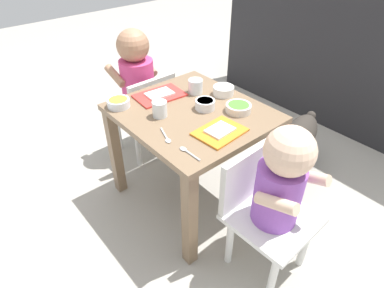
{
  "coord_description": "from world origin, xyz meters",
  "views": [
    {
      "loc": [
        0.88,
        -0.75,
        1.15
      ],
      "look_at": [
        0.0,
        0.0,
        0.31
      ],
      "focal_mm": 30.66,
      "sensor_mm": 36.0,
      "label": 1
    }
  ],
  "objects_px": {
    "seated_child_left": "(139,82)",
    "veggie_bowl_far": "(223,90)",
    "cereal_bowl_left_side": "(118,103)",
    "dining_table": "(192,128)",
    "food_tray_left": "(160,95)",
    "water_cup_left": "(160,110)",
    "veggie_bowl_near": "(205,104)",
    "food_tray_right": "(220,131)",
    "cereal_bowl_right_side": "(238,108)",
    "spoon_by_left_tray": "(188,152)",
    "spoon_by_right_tray": "(166,137)",
    "water_cup_right": "(196,87)",
    "seated_child_right": "(277,186)",
    "dog": "(296,140)"
  },
  "relations": [
    {
      "from": "seated_child_left",
      "to": "veggie_bowl_far",
      "type": "distance_m",
      "value": 0.47
    },
    {
      "from": "cereal_bowl_left_side",
      "to": "veggie_bowl_far",
      "type": "bearing_deg",
      "value": 63.37
    },
    {
      "from": "dining_table",
      "to": "cereal_bowl_left_side",
      "type": "bearing_deg",
      "value": -137.1
    },
    {
      "from": "food_tray_left",
      "to": "water_cup_left",
      "type": "distance_m",
      "value": 0.17
    },
    {
      "from": "food_tray_left",
      "to": "veggie_bowl_near",
      "type": "bearing_deg",
      "value": 20.23
    },
    {
      "from": "veggie_bowl_far",
      "to": "food_tray_right",
      "type": "bearing_deg",
      "value": -47.17
    },
    {
      "from": "seated_child_left",
      "to": "cereal_bowl_right_side",
      "type": "relative_size",
      "value": 6.68
    },
    {
      "from": "spoon_by_left_tray",
      "to": "water_cup_left",
      "type": "bearing_deg",
      "value": 164.67
    },
    {
      "from": "cereal_bowl_right_side",
      "to": "spoon_by_right_tray",
      "type": "xyz_separation_m",
      "value": [
        -0.04,
        -0.33,
        -0.01
      ]
    },
    {
      "from": "water_cup_right",
      "to": "spoon_by_left_tray",
      "type": "distance_m",
      "value": 0.44
    },
    {
      "from": "cereal_bowl_right_side",
      "to": "spoon_by_left_tray",
      "type": "bearing_deg",
      "value": -76.38
    },
    {
      "from": "seated_child_left",
      "to": "food_tray_right",
      "type": "distance_m",
      "value": 0.65
    },
    {
      "from": "food_tray_left",
      "to": "water_cup_right",
      "type": "height_order",
      "value": "water_cup_right"
    },
    {
      "from": "water_cup_right",
      "to": "spoon_by_left_tray",
      "type": "xyz_separation_m",
      "value": [
        0.32,
        -0.31,
        -0.02
      ]
    },
    {
      "from": "dining_table",
      "to": "seated_child_left",
      "type": "xyz_separation_m",
      "value": [
        -0.46,
        0.04,
        0.03
      ]
    },
    {
      "from": "seated_child_right",
      "to": "veggie_bowl_far",
      "type": "xyz_separation_m",
      "value": [
        -0.48,
        0.22,
        0.09
      ]
    },
    {
      "from": "food_tray_right",
      "to": "water_cup_left",
      "type": "relative_size",
      "value": 2.98
    },
    {
      "from": "spoon_by_right_tray",
      "to": "dog",
      "type": "bearing_deg",
      "value": 81.3
    },
    {
      "from": "veggie_bowl_near",
      "to": "veggie_bowl_far",
      "type": "distance_m",
      "value": 0.15
    },
    {
      "from": "cereal_bowl_right_side",
      "to": "spoon_by_right_tray",
      "type": "distance_m",
      "value": 0.34
    },
    {
      "from": "seated_child_left",
      "to": "spoon_by_right_tray",
      "type": "bearing_deg",
      "value": -22.88
    },
    {
      "from": "food_tray_right",
      "to": "spoon_by_left_tray",
      "type": "relative_size",
      "value": 1.9
    },
    {
      "from": "water_cup_left",
      "to": "cereal_bowl_left_side",
      "type": "relative_size",
      "value": 0.68
    },
    {
      "from": "water_cup_right",
      "to": "veggie_bowl_near",
      "type": "xyz_separation_m",
      "value": [
        0.13,
        -0.06,
        -0.01
      ]
    },
    {
      "from": "spoon_by_right_tray",
      "to": "cereal_bowl_right_side",
      "type": "bearing_deg",
      "value": 83.25
    },
    {
      "from": "water_cup_left",
      "to": "water_cup_right",
      "type": "xyz_separation_m",
      "value": [
        -0.06,
        0.24,
        -0.0
      ]
    },
    {
      "from": "dining_table",
      "to": "spoon_by_left_tray",
      "type": "distance_m",
      "value": 0.29
    },
    {
      "from": "dog",
      "to": "cereal_bowl_right_side",
      "type": "bearing_deg",
      "value": -100.36
    },
    {
      "from": "water_cup_right",
      "to": "cereal_bowl_left_side",
      "type": "bearing_deg",
      "value": -109.05
    },
    {
      "from": "seated_child_left",
      "to": "water_cup_left",
      "type": "height_order",
      "value": "seated_child_left"
    },
    {
      "from": "seated_child_left",
      "to": "water_cup_left",
      "type": "relative_size",
      "value": 10.93
    },
    {
      "from": "spoon_by_right_tray",
      "to": "cereal_bowl_left_side",
      "type": "bearing_deg",
      "value": -177.63
    },
    {
      "from": "seated_child_right",
      "to": "spoon_by_left_tray",
      "type": "relative_size",
      "value": 6.43
    },
    {
      "from": "water_cup_left",
      "to": "cereal_bowl_left_side",
      "type": "distance_m",
      "value": 0.19
    },
    {
      "from": "spoon_by_right_tray",
      "to": "veggie_bowl_near",
      "type": "bearing_deg",
      "value": 104.39
    },
    {
      "from": "dining_table",
      "to": "seated_child_left",
      "type": "distance_m",
      "value": 0.46
    },
    {
      "from": "dog",
      "to": "food_tray_left",
      "type": "relative_size",
      "value": 2.17
    },
    {
      "from": "dining_table",
      "to": "seated_child_right",
      "type": "bearing_deg",
      "value": -3.03
    },
    {
      "from": "food_tray_left",
      "to": "cereal_bowl_right_side",
      "type": "xyz_separation_m",
      "value": [
        0.31,
        0.17,
        0.01
      ]
    },
    {
      "from": "seated_child_left",
      "to": "seated_child_right",
      "type": "relative_size",
      "value": 1.08
    },
    {
      "from": "veggie_bowl_near",
      "to": "spoon_by_left_tray",
      "type": "xyz_separation_m",
      "value": [
        0.18,
        -0.24,
        -0.02
      ]
    },
    {
      "from": "dog",
      "to": "water_cup_left",
      "type": "relative_size",
      "value": 7.5
    },
    {
      "from": "food_tray_right",
      "to": "veggie_bowl_near",
      "type": "height_order",
      "value": "veggie_bowl_near"
    },
    {
      "from": "seated_child_left",
      "to": "veggie_bowl_far",
      "type": "xyz_separation_m",
      "value": [
        0.44,
        0.16,
        0.07
      ]
    },
    {
      "from": "food_tray_left",
      "to": "food_tray_right",
      "type": "distance_m",
      "value": 0.38
    },
    {
      "from": "dog",
      "to": "veggie_bowl_near",
      "type": "xyz_separation_m",
      "value": [
        -0.17,
        -0.47,
        0.3
      ]
    },
    {
      "from": "food_tray_left",
      "to": "dining_table",
      "type": "bearing_deg",
      "value": 7.85
    },
    {
      "from": "dining_table",
      "to": "seated_child_left",
      "type": "height_order",
      "value": "seated_child_left"
    },
    {
      "from": "veggie_bowl_near",
      "to": "spoon_by_left_tray",
      "type": "distance_m",
      "value": 0.31
    },
    {
      "from": "cereal_bowl_left_side",
      "to": "food_tray_right",
      "type": "bearing_deg",
      "value": 23.85
    }
  ]
}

